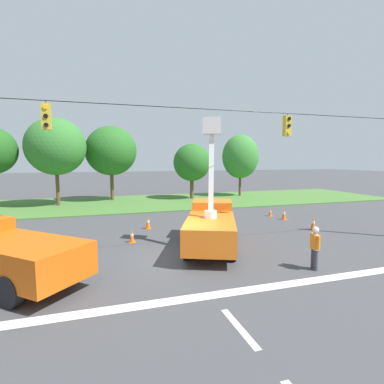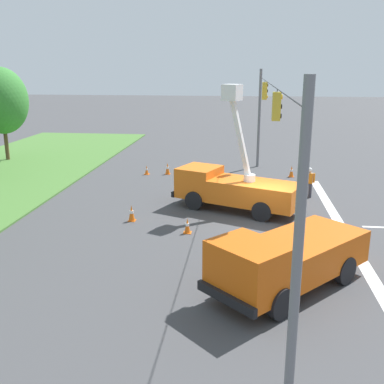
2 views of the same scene
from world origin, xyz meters
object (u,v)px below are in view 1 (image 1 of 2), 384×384
object	(u,v)px
traffic_cone_mid_left	(132,236)
tree_east_end	(240,157)
tree_centre	(56,147)
tree_far_east	(192,163)
traffic_cone_lane_edge_b	(313,223)
traffic_cone_mid_right	(226,227)
utility_truck_support_near	(4,252)
traffic_cone_foreground_right	(270,212)
utility_truck_bucket_lift	(211,222)
road_worker	(315,245)
traffic_cone_far_right	(284,214)
tree_east	(111,151)
traffic_cone_centre_line	(148,222)

from	to	relation	value
traffic_cone_mid_left	tree_east_end	bearing A→B (deg)	48.42
tree_centre	tree_far_east	distance (m)	13.77
tree_centre	traffic_cone_lane_edge_b	distance (m)	23.10
tree_east_end	tree_centre	bearing A→B (deg)	-174.87
tree_east_end	traffic_cone_mid_right	bearing A→B (deg)	-119.18
tree_centre	tree_far_east	size ratio (longest dim) A/B	1.35
tree_east_end	utility_truck_support_near	bearing A→B (deg)	-133.68
traffic_cone_lane_edge_b	tree_far_east	bearing A→B (deg)	100.39
traffic_cone_mid_left	traffic_cone_foreground_right	bearing A→B (deg)	21.09
tree_centre	utility_truck_bucket_lift	size ratio (longest dim) A/B	1.18
traffic_cone_foreground_right	traffic_cone_lane_edge_b	distance (m)	4.75
tree_centre	tree_east_end	distance (m)	20.05
tree_far_east	traffic_cone_mid_left	xyz separation A→B (m)	(-8.36, -15.81, -3.74)
road_worker	utility_truck_support_near	bearing A→B (deg)	168.95
traffic_cone_far_right	tree_centre	bearing A→B (deg)	144.65
road_worker	traffic_cone_lane_edge_b	world-z (taller)	road_worker
road_worker	traffic_cone_mid_right	size ratio (longest dim) A/B	2.82
tree_east	tree_far_east	world-z (taller)	tree_east
traffic_cone_mid_right	traffic_cone_centre_line	xyz separation A→B (m)	(-4.46, 2.27, 0.11)
traffic_cone_foreground_right	traffic_cone_mid_right	world-z (taller)	traffic_cone_foreground_right
utility_truck_support_near	traffic_cone_far_right	world-z (taller)	utility_truck_support_near
tree_east	road_worker	distance (m)	24.71
tree_far_east	utility_truck_support_near	world-z (taller)	tree_far_east
traffic_cone_foreground_right	tree_east	bearing A→B (deg)	131.70
road_worker	traffic_cone_centre_line	xyz separation A→B (m)	(-5.26, 9.17, -0.59)
tree_east	traffic_cone_mid_right	distance (m)	18.23
tree_far_east	tree_east_end	xyz separation A→B (m)	(6.31, 0.72, 0.68)
road_worker	traffic_cone_mid_right	distance (m)	6.98
tree_far_east	traffic_cone_mid_right	size ratio (longest dim) A/B	9.80
traffic_cone_foreground_right	traffic_cone_far_right	distance (m)	1.48
tree_east	traffic_cone_mid_right	xyz separation A→B (m)	(6.01, -16.46, -5.03)
utility_truck_bucket_lift	traffic_cone_far_right	size ratio (longest dim) A/B	8.63
utility_truck_bucket_lift	traffic_cone_lane_edge_b	xyz separation A→B (m)	(7.56, 1.54, -0.90)
tree_east_end	traffic_cone_foreground_right	world-z (taller)	tree_east_end
tree_east_end	utility_truck_support_near	distance (m)	28.60
tree_centre	traffic_cone_centre_line	xyz separation A→B (m)	(6.63, -11.80, -5.22)
traffic_cone_lane_edge_b	traffic_cone_far_right	size ratio (longest dim) A/B	0.98
utility_truck_bucket_lift	traffic_cone_lane_edge_b	size ratio (longest dim) A/B	8.79
tree_east	tree_far_east	xyz separation A→B (m)	(8.56, -1.30, -1.25)
tree_east	utility_truck_bucket_lift	world-z (taller)	tree_east
traffic_cone_mid_left	traffic_cone_centre_line	xyz separation A→B (m)	(1.34, 2.93, 0.06)
tree_east_end	utility_truck_support_near	size ratio (longest dim) A/B	1.20
tree_east_end	traffic_cone_foreground_right	bearing A→B (deg)	-105.85
tree_east	road_worker	world-z (taller)	tree_east
tree_east	road_worker	size ratio (longest dim) A/B	4.48
tree_far_east	utility_truck_bucket_lift	xyz separation A→B (m)	(-4.58, -17.78, -2.79)
tree_east	traffic_cone_far_right	distance (m)	19.05
tree_far_east	traffic_cone_foreground_right	world-z (taller)	tree_far_east
tree_east_end	traffic_cone_mid_right	size ratio (longest dim) A/B	11.72
road_worker	traffic_cone_centre_line	size ratio (longest dim) A/B	2.16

